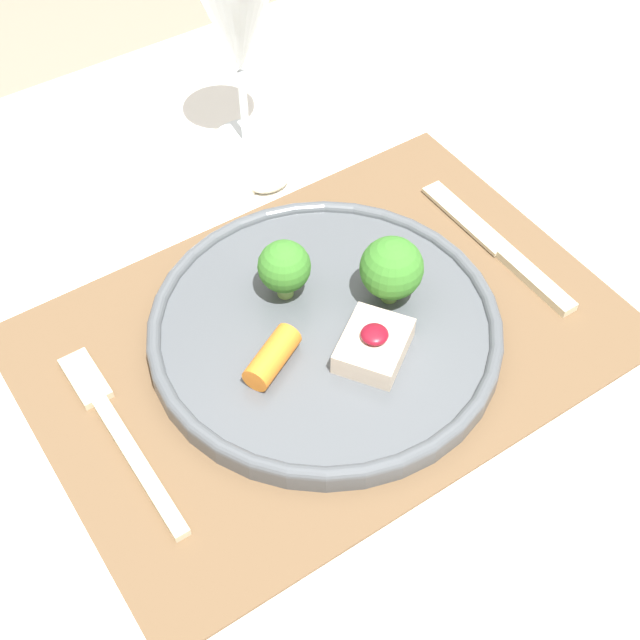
{
  "coord_description": "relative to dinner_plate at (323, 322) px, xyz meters",
  "views": [
    {
      "loc": [
        -0.26,
        -0.39,
        1.32
      ],
      "look_at": [
        -0.0,
        0.0,
        0.76
      ],
      "focal_mm": 50.0,
      "sensor_mm": 36.0,
      "label": 1
    }
  ],
  "objects": [
    {
      "name": "wine_glass_near",
      "position": [
        0.08,
        0.25,
        0.11
      ],
      "size": [
        0.08,
        0.08,
        0.18
      ],
      "color": "white",
      "rests_on": "dining_table"
    },
    {
      "name": "placemat",
      "position": [
        -0.0,
        -0.0,
        -0.02
      ],
      "size": [
        0.48,
        0.33,
        0.0
      ],
      "primitive_type": "cube",
      "color": "brown",
      "rests_on": "dining_table"
    },
    {
      "name": "dinner_plate",
      "position": [
        0.0,
        0.0,
        0.0
      ],
      "size": [
        0.29,
        0.29,
        0.08
      ],
      "color": "#4C5156",
      "rests_on": "placemat"
    },
    {
      "name": "spoon",
      "position": [
        0.03,
        0.19,
        -0.01
      ],
      "size": [
        0.18,
        0.04,
        0.01
      ],
      "rotation": [
        0.0,
        0.0,
        0.04
      ],
      "color": "beige",
      "rests_on": "dining_table"
    },
    {
      "name": "fork",
      "position": [
        -0.19,
        0.01,
        -0.01
      ],
      "size": [
        0.02,
        0.19,
        0.01
      ],
      "rotation": [
        0.0,
        0.0,
        0.03
      ],
      "color": "beige",
      "rests_on": "placemat"
    },
    {
      "name": "dining_table",
      "position": [
        -0.0,
        -0.0,
        -0.11
      ],
      "size": [
        1.35,
        0.94,
        0.74
      ],
      "color": "white",
      "rests_on": "ground_plane"
    },
    {
      "name": "knife",
      "position": [
        0.19,
        -0.02,
        -0.01
      ],
      "size": [
        0.02,
        0.19,
        0.01
      ],
      "rotation": [
        0.0,
        0.0,
        0.01
      ],
      "color": "beige",
      "rests_on": "placemat"
    }
  ]
}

